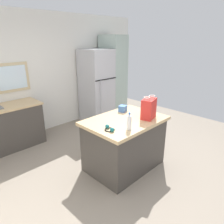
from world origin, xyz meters
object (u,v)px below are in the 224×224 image
at_px(shopping_bag, 149,108).
at_px(ear_defenders, 110,129).
at_px(tall_cabinet, 113,77).
at_px(bottle, 129,122).
at_px(small_box, 123,109).
at_px(refrigerator, 97,86).
at_px(kitchen_island, 124,143).

distance_m(shopping_bag, ear_defenders, 0.81).
xyz_separation_m(tall_cabinet, shopping_bag, (-1.46, -2.27, -0.06)).
bearing_deg(shopping_bag, bottle, -172.96).
xyz_separation_m(shopping_bag, small_box, (-0.06, 0.52, -0.11)).
xyz_separation_m(refrigerator, shopping_bag, (-0.84, -2.27, 0.11)).
bearing_deg(kitchen_island, ear_defenders, -164.93).
height_order(refrigerator, bottle, refrigerator).
distance_m(refrigerator, shopping_bag, 2.43).
relative_size(shopping_bag, bottle, 1.44).
bearing_deg(refrigerator, tall_cabinet, 0.03).
relative_size(bottle, ear_defenders, 1.34).
bearing_deg(kitchen_island, tall_cabinet, 48.89).
distance_m(tall_cabinet, small_box, 2.33).
bearing_deg(ear_defenders, shopping_bag, -8.09).
bearing_deg(ear_defenders, bottle, -40.06).
bearing_deg(refrigerator, ear_defenders, -127.00).
bearing_deg(bottle, kitchen_island, 50.28).
bearing_deg(bottle, shopping_bag, 7.04).
xyz_separation_m(shopping_bag, ear_defenders, (-0.79, 0.11, -0.15)).
relative_size(refrigerator, bottle, 7.20).
bearing_deg(small_box, shopping_bag, -83.55).
height_order(small_box, bottle, bottle).
bearing_deg(small_box, kitchen_island, -132.38).
bearing_deg(tall_cabinet, kitchen_island, -131.11).
distance_m(refrigerator, ear_defenders, 2.71).
relative_size(kitchen_island, small_box, 10.27).
bearing_deg(ear_defenders, small_box, 29.14).
bearing_deg(kitchen_island, bottle, -129.72).
height_order(refrigerator, tall_cabinet, tall_cabinet).
height_order(shopping_bag, ear_defenders, shopping_bag).
distance_m(refrigerator, tall_cabinet, 0.64).
height_order(shopping_bag, bottle, shopping_bag).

